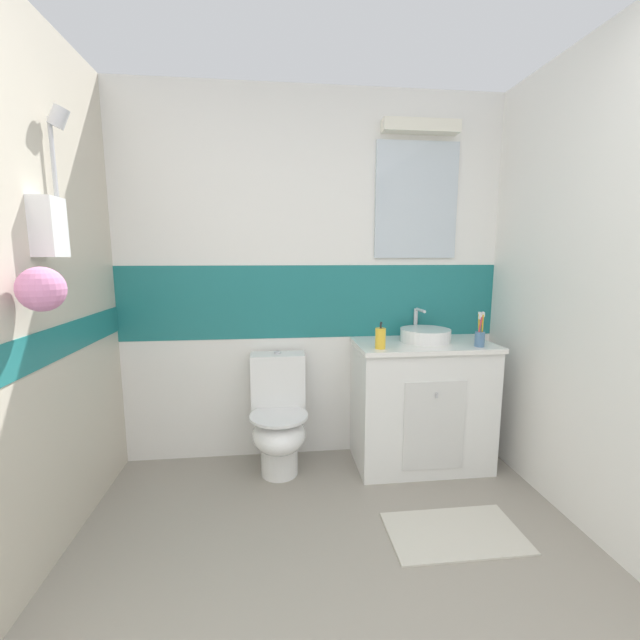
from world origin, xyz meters
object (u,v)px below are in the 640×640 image
at_px(toothbrush_cup, 480,337).
at_px(soap_dispenser, 380,338).
at_px(sink_basin, 425,334).
at_px(toilet, 279,419).

relative_size(toothbrush_cup, soap_dispenser, 1.32).
bearing_deg(toothbrush_cup, sink_basin, 144.91).
distance_m(sink_basin, toothbrush_cup, 0.34).
distance_m(toilet, toothbrush_cup, 1.39).
distance_m(sink_basin, soap_dispenser, 0.40).
height_order(toilet, soap_dispenser, soap_dispenser).
xyz_separation_m(sink_basin, toilet, (-0.98, -0.03, -0.53)).
xyz_separation_m(sink_basin, toothbrush_cup, (0.28, -0.20, 0.02)).
relative_size(toilet, toothbrush_cup, 3.53).
xyz_separation_m(sink_basin, soap_dispenser, (-0.35, -0.18, 0.02)).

